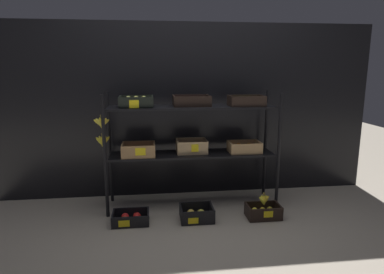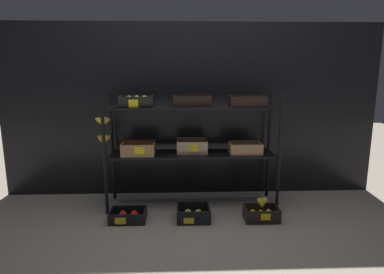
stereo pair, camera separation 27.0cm
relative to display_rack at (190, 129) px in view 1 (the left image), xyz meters
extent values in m
plane|color=gray|center=(0.02, 0.00, -0.79)|extent=(10.00, 10.00, 0.00)
cube|color=black|center=(0.02, 0.39, 0.14)|extent=(4.06, 0.12, 1.85)
cylinder|color=black|center=(-0.81, -0.19, -0.21)|extent=(0.03, 0.03, 1.15)
cylinder|color=black|center=(0.85, -0.19, -0.21)|extent=(0.03, 0.03, 1.15)
cylinder|color=black|center=(-0.81, 0.19, -0.21)|extent=(0.03, 0.03, 1.15)
cylinder|color=black|center=(0.85, 0.19, -0.21)|extent=(0.03, 0.03, 1.15)
cube|color=black|center=(0.02, 0.00, -0.25)|extent=(1.62, 0.35, 0.02)
cube|color=black|center=(0.02, 0.00, 0.22)|extent=(1.62, 0.35, 0.02)
cube|color=#A87F51|center=(-0.51, -0.04, -0.24)|extent=(0.32, 0.25, 0.01)
cube|color=#A87F51|center=(-0.51, -0.15, -0.18)|extent=(0.32, 0.02, 0.11)
cube|color=#A87F51|center=(-0.51, 0.08, -0.18)|extent=(0.32, 0.02, 0.11)
cube|color=#A87F51|center=(-0.66, -0.04, -0.18)|extent=(0.02, 0.21, 0.11)
cube|color=#A87F51|center=(-0.36, -0.04, -0.18)|extent=(0.02, 0.21, 0.11)
sphere|color=orange|center=(-0.59, -0.08, -0.20)|extent=(0.06, 0.06, 0.06)
sphere|color=orange|center=(-0.51, -0.07, -0.20)|extent=(0.06, 0.06, 0.06)
sphere|color=orange|center=(-0.44, -0.07, -0.20)|extent=(0.06, 0.06, 0.06)
sphere|color=orange|center=(-0.59, 0.00, -0.20)|extent=(0.06, 0.06, 0.06)
sphere|color=orange|center=(-0.51, 0.00, -0.20)|extent=(0.06, 0.06, 0.06)
sphere|color=orange|center=(-0.43, 0.00, -0.20)|extent=(0.06, 0.06, 0.06)
cube|color=yellow|center=(-0.48, -0.16, -0.17)|extent=(0.10, 0.01, 0.07)
cube|color=tan|center=(0.02, 0.04, -0.24)|extent=(0.30, 0.24, 0.01)
cube|color=tan|center=(0.02, -0.07, -0.17)|extent=(0.30, 0.02, 0.12)
cube|color=tan|center=(0.02, 0.15, -0.17)|extent=(0.30, 0.02, 0.12)
cube|color=tan|center=(-0.12, 0.04, -0.17)|extent=(0.02, 0.21, 0.12)
cube|color=tan|center=(0.17, 0.04, -0.17)|extent=(0.02, 0.21, 0.12)
ellipsoid|color=brown|center=(-0.05, 0.00, -0.20)|extent=(0.05, 0.05, 0.07)
ellipsoid|color=brown|center=(0.02, 0.00, -0.20)|extent=(0.05, 0.05, 0.07)
ellipsoid|color=brown|center=(0.10, 0.00, -0.20)|extent=(0.05, 0.05, 0.07)
ellipsoid|color=brown|center=(-0.05, 0.08, -0.20)|extent=(0.05, 0.05, 0.07)
ellipsoid|color=brown|center=(0.02, 0.08, -0.20)|extent=(0.05, 0.05, 0.07)
ellipsoid|color=brown|center=(0.10, 0.08, -0.20)|extent=(0.05, 0.05, 0.07)
cube|color=yellow|center=(0.04, -0.08, -0.17)|extent=(0.07, 0.01, 0.07)
cube|color=tan|center=(0.55, -0.02, -0.24)|extent=(0.32, 0.22, 0.01)
cube|color=tan|center=(0.55, -0.12, -0.19)|extent=(0.32, 0.02, 0.10)
cube|color=tan|center=(0.55, 0.08, -0.19)|extent=(0.32, 0.02, 0.10)
cube|color=tan|center=(0.40, -0.02, -0.19)|extent=(0.02, 0.19, 0.10)
cube|color=tan|center=(0.70, -0.02, -0.19)|extent=(0.02, 0.19, 0.10)
sphere|color=orange|center=(0.50, -0.05, -0.20)|extent=(0.07, 0.07, 0.07)
sphere|color=orange|center=(0.60, -0.04, -0.20)|extent=(0.07, 0.07, 0.07)
sphere|color=orange|center=(0.50, 0.01, -0.20)|extent=(0.07, 0.07, 0.07)
sphere|color=orange|center=(0.61, 0.01, -0.20)|extent=(0.07, 0.07, 0.07)
cube|color=black|center=(-0.51, 0.00, 0.23)|extent=(0.32, 0.24, 0.01)
cube|color=black|center=(-0.51, -0.11, 0.29)|extent=(0.32, 0.02, 0.09)
cube|color=black|center=(-0.51, 0.11, 0.29)|extent=(0.32, 0.02, 0.09)
cube|color=black|center=(-0.67, 0.00, 0.29)|extent=(0.02, 0.21, 0.09)
cube|color=black|center=(-0.36, 0.00, 0.29)|extent=(0.02, 0.21, 0.09)
ellipsoid|color=#BBBE63|center=(-0.58, -0.04, 0.29)|extent=(0.07, 0.07, 0.09)
ellipsoid|color=#B1B34B|center=(-0.51, -0.03, 0.29)|extent=(0.07, 0.07, 0.09)
ellipsoid|color=#A8BA56|center=(-0.44, -0.04, 0.29)|extent=(0.07, 0.07, 0.09)
ellipsoid|color=#A8B251|center=(-0.59, 0.03, 0.29)|extent=(0.07, 0.07, 0.09)
ellipsoid|color=#BBBA52|center=(-0.52, 0.03, 0.29)|extent=(0.07, 0.07, 0.09)
ellipsoid|color=#B0AE4A|center=(-0.44, 0.03, 0.29)|extent=(0.07, 0.07, 0.09)
cube|color=yellow|center=(-0.53, -0.12, 0.27)|extent=(0.09, 0.01, 0.07)
cube|color=black|center=(0.02, 0.04, 0.23)|extent=(0.36, 0.26, 0.01)
cube|color=black|center=(0.02, -0.08, 0.28)|extent=(0.36, 0.02, 0.09)
cube|color=black|center=(0.02, 0.16, 0.28)|extent=(0.36, 0.02, 0.09)
cube|color=black|center=(-0.15, 0.04, 0.28)|extent=(0.02, 0.23, 0.09)
cube|color=black|center=(0.19, 0.04, 0.28)|extent=(0.02, 0.23, 0.09)
sphere|color=#5D2856|center=(-0.10, -0.02, 0.26)|extent=(0.05, 0.05, 0.05)
sphere|color=#621F49|center=(-0.03, -0.02, 0.26)|extent=(0.05, 0.05, 0.05)
sphere|color=#652348|center=(0.02, -0.02, 0.26)|extent=(0.05, 0.05, 0.05)
sphere|color=#6B244D|center=(0.08, -0.02, 0.26)|extent=(0.05, 0.05, 0.05)
sphere|color=#62294E|center=(0.13, -0.02, 0.26)|extent=(0.05, 0.05, 0.05)
sphere|color=#551A57|center=(-0.10, 0.04, 0.26)|extent=(0.05, 0.05, 0.05)
sphere|color=#672058|center=(-0.04, 0.04, 0.26)|extent=(0.05, 0.05, 0.05)
sphere|color=#5C2C51|center=(0.02, 0.04, 0.26)|extent=(0.05, 0.05, 0.05)
sphere|color=#5C254B|center=(0.08, 0.04, 0.26)|extent=(0.05, 0.05, 0.05)
sphere|color=#632E4E|center=(0.13, 0.04, 0.26)|extent=(0.05, 0.05, 0.05)
sphere|color=#581B4B|center=(-0.09, 0.10, 0.26)|extent=(0.05, 0.05, 0.05)
sphere|color=#5D2155|center=(-0.04, 0.09, 0.26)|extent=(0.05, 0.05, 0.05)
sphere|color=#562652|center=(0.02, 0.10, 0.26)|extent=(0.05, 0.05, 0.05)
sphere|color=#5A214F|center=(0.07, 0.10, 0.26)|extent=(0.05, 0.05, 0.05)
sphere|color=#6A2A4A|center=(0.13, 0.09, 0.26)|extent=(0.05, 0.05, 0.05)
cube|color=black|center=(0.55, -0.03, 0.23)|extent=(0.34, 0.22, 0.01)
cube|color=black|center=(0.55, -0.13, 0.28)|extent=(0.34, 0.02, 0.09)
cube|color=black|center=(0.55, 0.08, 0.28)|extent=(0.34, 0.02, 0.09)
cube|color=black|center=(0.39, -0.03, 0.28)|extent=(0.02, 0.19, 0.09)
cube|color=black|center=(0.72, -0.03, 0.28)|extent=(0.02, 0.19, 0.09)
sphere|color=#85C23F|center=(0.48, -0.06, 0.28)|extent=(0.07, 0.07, 0.07)
sphere|color=#89BA49|center=(0.55, -0.05, 0.28)|extent=(0.07, 0.07, 0.07)
sphere|color=#97BA3C|center=(0.64, -0.06, 0.28)|extent=(0.07, 0.07, 0.07)
sphere|color=#8CBC46|center=(0.48, 0.01, 0.28)|extent=(0.07, 0.07, 0.07)
sphere|color=#91B744|center=(0.55, 0.00, 0.28)|extent=(0.07, 0.07, 0.07)
sphere|color=#87C137|center=(0.63, 0.01, 0.28)|extent=(0.07, 0.07, 0.07)
cylinder|color=brown|center=(-0.85, 0.00, -0.03)|extent=(0.02, 0.02, 0.02)
ellipsoid|color=yellow|center=(-0.87, -0.01, -0.10)|extent=(0.10, 0.03, 0.10)
ellipsoid|color=yellow|center=(-0.86, 0.01, -0.10)|extent=(0.07, 0.03, 0.11)
ellipsoid|color=yellow|center=(-0.85, -0.01, -0.10)|extent=(0.03, 0.03, 0.11)
ellipsoid|color=yellow|center=(-0.83, 0.01, -0.10)|extent=(0.07, 0.03, 0.11)
ellipsoid|color=yellow|center=(-0.82, 0.01, -0.10)|extent=(0.10, 0.03, 0.10)
cylinder|color=brown|center=(-0.85, -0.01, 0.15)|extent=(0.02, 0.02, 0.02)
ellipsoid|color=yellow|center=(-0.88, -0.01, 0.08)|extent=(0.10, 0.03, 0.09)
ellipsoid|color=yellow|center=(-0.87, -0.02, 0.08)|extent=(0.08, 0.03, 0.10)
ellipsoid|color=yellow|center=(-0.85, -0.01, 0.08)|extent=(0.05, 0.03, 0.11)
ellipsoid|color=yellow|center=(-0.84, -0.01, 0.08)|extent=(0.05, 0.03, 0.11)
ellipsoid|color=yellow|center=(-0.83, -0.01, 0.08)|extent=(0.08, 0.03, 0.10)
ellipsoid|color=yellow|center=(-0.82, -0.01, 0.08)|extent=(0.10, 0.04, 0.09)
cube|color=black|center=(-0.58, -0.36, -0.78)|extent=(0.33, 0.22, 0.01)
cube|color=black|center=(-0.58, -0.46, -0.73)|extent=(0.33, 0.02, 0.09)
cube|color=black|center=(-0.58, -0.26, -0.73)|extent=(0.33, 0.02, 0.09)
cube|color=black|center=(-0.74, -0.36, -0.73)|extent=(0.02, 0.19, 0.09)
cube|color=black|center=(-0.43, -0.36, -0.73)|extent=(0.02, 0.19, 0.09)
sphere|color=red|center=(-0.64, -0.39, -0.74)|extent=(0.07, 0.07, 0.07)
sphere|color=red|center=(-0.53, -0.39, -0.74)|extent=(0.07, 0.07, 0.07)
sphere|color=red|center=(-0.64, -0.33, -0.74)|extent=(0.07, 0.07, 0.07)
sphere|color=red|center=(-0.53, -0.33, -0.74)|extent=(0.07, 0.07, 0.07)
cube|color=yellow|center=(-0.64, -0.47, -0.74)|extent=(0.10, 0.01, 0.06)
cube|color=black|center=(0.02, -0.36, -0.78)|extent=(0.31, 0.25, 0.01)
cube|color=black|center=(0.02, -0.48, -0.72)|extent=(0.31, 0.02, 0.12)
cube|color=black|center=(0.02, -0.25, -0.72)|extent=(0.31, 0.02, 0.12)
cube|color=black|center=(-0.13, -0.36, -0.72)|extent=(0.02, 0.21, 0.12)
cube|color=black|center=(0.16, -0.36, -0.72)|extent=(0.02, 0.21, 0.12)
sphere|color=#E7C44F|center=(-0.03, -0.40, -0.74)|extent=(0.07, 0.07, 0.07)
sphere|color=#DDBC53|center=(0.07, -0.39, -0.74)|extent=(0.07, 0.07, 0.07)
sphere|color=gold|center=(-0.03, -0.32, -0.74)|extent=(0.07, 0.07, 0.07)
sphere|color=gold|center=(0.07, -0.33, -0.74)|extent=(0.07, 0.07, 0.07)
cube|color=yellow|center=(-0.03, -0.49, -0.74)|extent=(0.09, 0.01, 0.06)
cube|color=black|center=(0.65, -0.39, -0.78)|extent=(0.31, 0.20, 0.01)
cube|color=black|center=(0.65, -0.48, -0.72)|extent=(0.31, 0.02, 0.11)
cube|color=black|center=(0.65, -0.30, -0.72)|extent=(0.31, 0.02, 0.11)
cube|color=black|center=(0.50, -0.39, -0.72)|extent=(0.02, 0.17, 0.11)
cube|color=black|center=(0.80, -0.39, -0.72)|extent=(0.02, 0.17, 0.11)
ellipsoid|color=yellow|center=(0.58, -0.42, -0.74)|extent=(0.06, 0.06, 0.08)
ellipsoid|color=yellow|center=(0.65, -0.42, -0.74)|extent=(0.06, 0.06, 0.08)
ellipsoid|color=yellow|center=(0.73, -0.42, -0.74)|extent=(0.06, 0.06, 0.08)
ellipsoid|color=yellow|center=(0.57, -0.36, -0.74)|extent=(0.06, 0.06, 0.08)
ellipsoid|color=yellow|center=(0.65, -0.37, -0.74)|extent=(0.06, 0.06, 0.08)
ellipsoid|color=yellow|center=(0.72, -0.36, -0.74)|extent=(0.06, 0.06, 0.08)
cube|color=yellow|center=(0.66, -0.49, -0.71)|extent=(0.09, 0.01, 0.06)
cylinder|color=brown|center=(0.65, -0.39, -0.56)|extent=(0.02, 0.02, 0.02)
ellipsoid|color=yellow|center=(0.63, -0.40, -0.61)|extent=(0.08, 0.03, 0.09)
ellipsoid|color=yellow|center=(0.64, -0.39, -0.61)|extent=(0.06, 0.03, 0.10)
ellipsoid|color=yellow|center=(0.65, -0.40, -0.61)|extent=(0.03, 0.03, 0.09)
ellipsoid|color=yellow|center=(0.66, -0.39, -0.61)|extent=(0.06, 0.03, 0.10)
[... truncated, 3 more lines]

